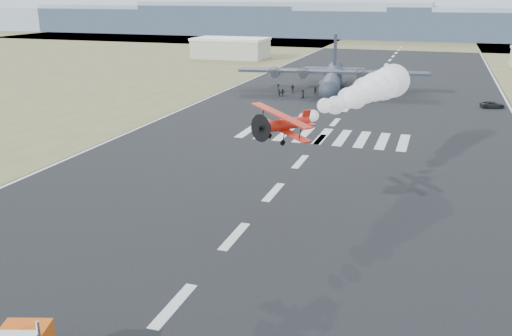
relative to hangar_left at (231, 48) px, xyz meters
The scene contains 20 objects.
ground 154.08m from the hangar_left, 70.27° to the right, with size 500.00×500.00×0.00m, color black.
scrub_far 99.70m from the hangar_left, 58.54° to the left, with size 500.00×80.00×0.00m, color olive.
runway_markings 99.70m from the hangar_left, 58.54° to the right, with size 60.00×260.00×0.01m, color silver, non-canonical shape.
ridge_seg_a 183.53m from the hangar_left, 141.19° to the left, with size 150.00×50.00×13.00m, color #8395A6.
ridge_seg_b 139.02m from the hangar_left, 124.15° to the left, with size 150.00×50.00×15.00m, color #8395A6.
ridge_seg_c 115.84m from the hangar_left, 96.45° to the left, with size 150.00×50.00×17.00m, color #8395A6.
ridge_seg_d 126.25m from the hangar_left, 65.67° to the left, with size 150.00×50.00×13.00m, color #8395A6.
hangar_left is the anchor object (origin of this frame).
aerobatic_biplane 140.08m from the hangar_left, 66.78° to the right, with size 6.90×6.45×3.21m.
smoke_trail 123.22m from the hangar_left, 60.35° to the right, with size 8.71×25.92×4.36m.
transport_aircraft 71.05m from the hangar_left, 50.21° to the right, with size 41.22×33.80×11.90m.
support_vehicle 100.62m from the hangar_left, 38.97° to the right, with size 2.05×4.45×1.24m, color black.
crew_a 82.92m from the hangar_left, 48.77° to the right, with size 0.69×0.57×1.89m, color black.
crew_b 79.11m from the hangar_left, 52.80° to the right, with size 0.78×0.48×1.60m, color black.
crew_c 68.19m from the hangar_left, 59.84° to the right, with size 1.10×0.51×1.71m, color black.
crew_d 69.84m from the hangar_left, 57.46° to the right, with size 1.04×0.53×1.77m, color black.
crew_e 76.93m from the hangar_left, 57.51° to the right, with size 0.85×0.52×1.74m, color black.
crew_f 74.08m from the hangar_left, 60.25° to the right, with size 1.45×0.47×1.57m, color black.
crew_g 74.08m from the hangar_left, 60.81° to the right, with size 0.58×0.48×1.59m, color black.
crew_h 73.46m from the hangar_left, 54.30° to the right, with size 0.80×0.49×1.64m, color black.
Camera 1 is at (16.05, -29.46, 20.74)m, focal length 38.00 mm.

